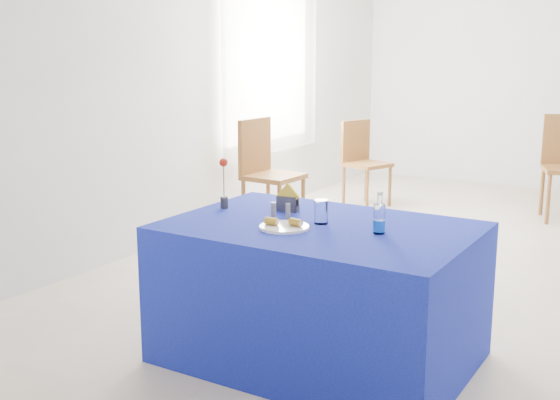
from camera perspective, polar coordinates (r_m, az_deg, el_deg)
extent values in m
plane|color=beige|center=(5.85, 15.60, -4.97)|extent=(7.00, 7.00, 0.00)
plane|color=silver|center=(2.42, -5.98, 5.59)|extent=(5.00, 0.00, 5.00)
plane|color=silver|center=(6.71, -4.95, 9.74)|extent=(0.00, 7.00, 7.00)
cube|color=white|center=(7.35, -1.03, 11.16)|extent=(0.04, 1.50, 1.60)
cube|color=white|center=(7.31, -0.55, 11.16)|extent=(0.04, 1.75, 1.85)
cylinder|color=white|center=(3.65, 0.35, -2.21)|extent=(0.26, 0.26, 0.01)
cylinder|color=white|center=(3.75, 3.36, -0.96)|extent=(0.07, 0.07, 0.13)
cylinder|color=gray|center=(3.89, -0.54, -0.80)|extent=(0.03, 0.03, 0.08)
cylinder|color=slate|center=(3.86, 0.65, -0.91)|extent=(0.03, 0.03, 0.08)
cube|color=navy|center=(3.85, 3.22, -7.52)|extent=(1.60, 1.10, 0.76)
cylinder|color=white|center=(3.58, 8.07, -1.53)|extent=(0.06, 0.06, 0.15)
cylinder|color=blue|center=(3.59, 8.05, -2.08)|extent=(0.06, 0.06, 0.06)
cylinder|color=silver|center=(3.56, 8.11, 0.03)|extent=(0.03, 0.03, 0.05)
cylinder|color=silver|center=(3.55, 8.13, 0.55)|extent=(0.03, 0.03, 0.01)
cube|color=#353539|center=(4.04, 0.62, -0.67)|extent=(0.14, 0.07, 0.03)
cube|color=#343439|center=(4.01, 0.49, -0.36)|extent=(0.12, 0.02, 0.09)
cube|color=#333438|center=(4.06, 0.75, -0.22)|extent=(0.12, 0.02, 0.09)
cube|color=yellow|center=(4.03, 0.62, 0.33)|extent=(0.15, 0.02, 0.15)
cylinder|color=#26262B|center=(4.13, -4.56, -0.19)|extent=(0.05, 0.05, 0.07)
cylinder|color=#186021|center=(4.10, -4.59, 1.38)|extent=(0.01, 0.01, 0.22)
sphere|color=red|center=(4.08, -4.62, 3.06)|extent=(0.05, 0.05, 0.05)
cylinder|color=brown|center=(7.30, 20.97, 0.06)|extent=(0.04, 0.04, 0.50)
cylinder|color=brown|center=(7.69, 20.51, 0.67)|extent=(0.04, 0.04, 0.50)
cylinder|color=brown|center=(6.28, -0.04, -0.96)|extent=(0.04, 0.04, 0.50)
cylinder|color=brown|center=(6.61, 1.89, -0.31)|extent=(0.04, 0.04, 0.50)
cylinder|color=brown|center=(6.51, -2.98, -0.51)|extent=(0.04, 0.04, 0.50)
cylinder|color=brown|center=(6.83, -0.97, 0.10)|extent=(0.04, 0.04, 0.50)
cube|color=brown|center=(6.50, -0.53, 1.89)|extent=(0.49, 0.49, 0.04)
cube|color=brown|center=(6.58, -2.06, 4.41)|extent=(0.06, 0.47, 0.51)
cylinder|color=brown|center=(7.45, 7.10, 0.78)|extent=(0.04, 0.04, 0.44)
cylinder|color=brown|center=(7.70, 8.92, 1.10)|extent=(0.04, 0.04, 0.44)
cylinder|color=brown|center=(7.69, 5.19, 1.18)|extent=(0.04, 0.04, 0.44)
cylinder|color=brown|center=(7.94, 7.02, 1.48)|extent=(0.04, 0.04, 0.44)
cube|color=brown|center=(7.65, 7.10, 2.88)|extent=(0.53, 0.53, 0.04)
cube|color=brown|center=(7.74, 6.15, 4.81)|extent=(0.17, 0.40, 0.45)
cylinder|color=gold|center=(3.66, -0.69, -1.74)|extent=(0.07, 0.04, 0.04)
cylinder|color=beige|center=(3.64, -0.22, -1.81)|extent=(0.00, 0.03, 0.03)
cylinder|color=gold|center=(3.64, 1.29, -1.83)|extent=(0.08, 0.05, 0.04)
cylinder|color=beige|center=(3.62, 1.70, -1.92)|extent=(0.01, 0.03, 0.03)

